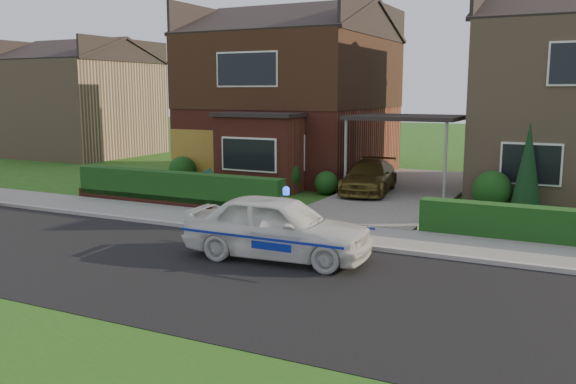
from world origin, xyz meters
The scene contains 21 objects.
ground centered at (0.00, 0.00, 0.00)m, with size 120.00×120.00×0.00m, color #1F4C14.
road centered at (0.00, 0.00, 0.00)m, with size 60.00×6.00×0.02m, color black.
kerb centered at (0.00, 3.05, 0.06)m, with size 60.00×0.16×0.12m, color #9E9993.
sidewalk centered at (0.00, 4.10, 0.05)m, with size 60.00×2.00×0.10m, color slate.
driveway centered at (0.00, 11.00, 0.06)m, with size 3.80×12.00×0.12m, color #666059.
house_left centered at (-5.78, 13.90, 3.81)m, with size 7.50×9.53×7.25m.
carport_link centered at (0.00, 10.95, 2.66)m, with size 3.80×3.00×2.77m.
garage_door centered at (-8.25, 9.96, 1.05)m, with size 2.20×0.10×2.10m, color brown.
dwarf_wall centered at (-5.80, 5.30, 0.18)m, with size 7.70×0.25×0.36m, color maroon.
hedge_left centered at (-5.80, 5.45, 0.00)m, with size 7.50×0.55×0.90m, color black.
shrub_left_far centered at (-8.50, 9.50, 0.54)m, with size 1.08×1.08×1.08m, color black.
shrub_left_mid centered at (-4.00, 9.30, 0.66)m, with size 1.32×1.32×1.32m, color black.
shrub_left_near centered at (-2.40, 9.60, 0.42)m, with size 0.84×0.84×0.84m, color black.
shrub_right_near centered at (3.20, 9.40, 0.60)m, with size 1.20×1.20×1.20m, color black.
conifer_a centered at (4.20, 9.20, 1.30)m, with size 0.90×0.90×2.60m, color black.
neighbour_left centered at (-20.00, 16.00, 2.60)m, with size 6.50×7.00×5.20m, color #93765A.
police_car centered at (-0.12, 1.48, 0.70)m, with size 3.77×4.21×1.56m.
driveway_car centered at (-1.00, 10.11, 0.67)m, with size 1.53×3.76×1.09m, color brown.
potted_plant_a centered at (-6.81, 8.78, 0.38)m, with size 0.40×0.27×0.77m, color gray.
potted_plant_b centered at (-8.60, 6.45, 0.37)m, with size 0.33×0.41×0.74m, color gray.
potted_plant_c centered at (-5.92, 9.00, 0.41)m, with size 0.46×0.46×0.82m, color gray.
Camera 1 is at (5.79, -9.93, 3.61)m, focal length 38.00 mm.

